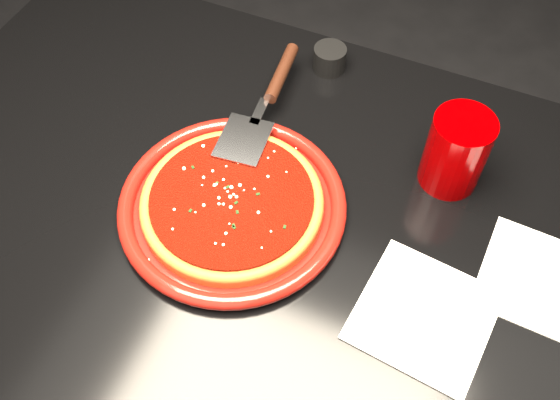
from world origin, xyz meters
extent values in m
cube|color=black|center=(0.00, 0.00, -0.01)|extent=(4.00, 4.00, 0.01)
cube|color=black|center=(0.00, 0.00, 0.38)|extent=(1.20, 0.80, 0.75)
cylinder|color=maroon|center=(-0.05, 0.00, 0.76)|extent=(0.34, 0.34, 0.02)
cylinder|color=brown|center=(-0.05, 0.00, 0.77)|extent=(0.27, 0.27, 0.01)
torus|color=brown|center=(-0.05, 0.00, 0.77)|extent=(0.27, 0.27, 0.02)
cylinder|color=#640C04|center=(-0.05, 0.00, 0.78)|extent=(0.24, 0.24, 0.01)
cylinder|color=#840000|center=(0.21, 0.18, 0.81)|extent=(0.11, 0.11, 0.12)
cube|color=white|center=(0.24, -0.05, 0.75)|extent=(0.18, 0.18, 0.00)
cube|color=white|center=(0.36, 0.06, 0.75)|extent=(0.15, 0.15, 0.00)
cylinder|color=black|center=(-0.03, 0.33, 0.77)|extent=(0.07, 0.07, 0.04)
camera|label=1|loc=(0.21, -0.42, 1.48)|focal=40.00mm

